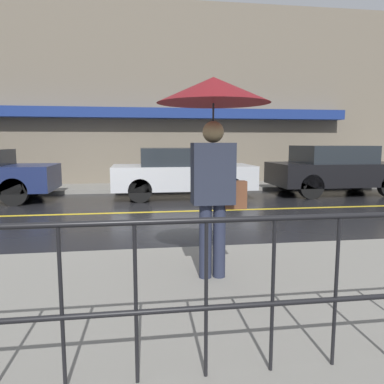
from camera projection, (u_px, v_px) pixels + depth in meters
The scene contains 9 objects.
ground_plane at pixel (108, 213), 8.37m from camera, with size 80.00×80.00×0.00m, color black.
sidewalk_near at pixel (69, 304), 3.54m from camera, with size 28.00×3.19×0.11m.
sidewalk_far at pixel (117, 188), 12.61m from camera, with size 28.00×2.03×0.11m.
lane_marking at pixel (108, 213), 8.37m from camera, with size 25.20×0.12×0.01m.
building_storefront at pixel (116, 95), 13.31m from camera, with size 28.00×0.85×6.55m.
railing_foreground at pixel (21, 287), 2.13m from camera, with size 12.00×0.04×1.02m.
pedestrian at pixel (214, 116), 3.88m from camera, with size 1.18×1.18×2.14m.
car_silver at pixel (181, 172), 10.72m from camera, with size 3.98×1.74×1.42m.
car_black at pixel (335, 169), 11.40m from camera, with size 3.91×1.92×1.48m.
Camera 1 is at (0.66, -8.42, 1.58)m, focal length 35.00 mm.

